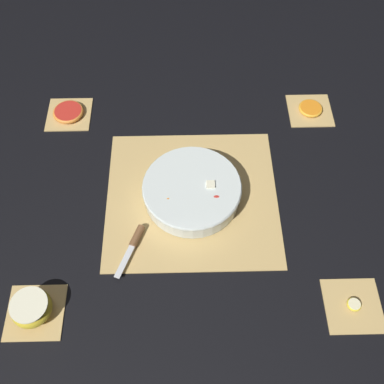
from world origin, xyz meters
TOP-DOWN VIEW (x-y plane):
  - ground_plane at (0.00, 0.00)m, footprint 6.00×6.00m
  - bamboo_mat_center at (0.00, 0.00)m, footprint 0.43×0.41m
  - coaster_mat_near_left at (-0.35, -0.29)m, footprint 0.12×0.12m
  - coaster_mat_near_right at (0.35, -0.29)m, footprint 0.12×0.12m
  - coaster_mat_far_left at (-0.35, 0.29)m, footprint 0.12×0.12m
  - coaster_mat_far_right at (0.35, 0.29)m, footprint 0.12×0.12m
  - fruit_salad_bowl at (0.00, 0.00)m, footprint 0.25×0.25m
  - paring_knife at (0.14, 0.12)m, footprint 0.07×0.14m
  - apple_half at (0.35, 0.29)m, footprint 0.09×0.09m
  - orange_slice_whole at (-0.35, -0.29)m, footprint 0.07×0.07m
  - banana_coin_single at (-0.35, 0.29)m, footprint 0.03×0.03m
  - grapefruit_slice at (0.35, -0.29)m, footprint 0.09×0.09m

SIDE VIEW (x-z plane):
  - ground_plane at x=0.00m, z-range 0.00..0.00m
  - coaster_mat_near_left at x=-0.35m, z-range 0.00..0.01m
  - coaster_mat_near_right at x=0.35m, z-range 0.00..0.01m
  - coaster_mat_far_left at x=-0.35m, z-range 0.00..0.01m
  - coaster_mat_far_right at x=0.35m, z-range 0.00..0.01m
  - bamboo_mat_center at x=0.00m, z-range 0.00..0.01m
  - banana_coin_single at x=-0.35m, z-range 0.01..0.02m
  - orange_slice_whole at x=-0.35m, z-range 0.01..0.02m
  - grapefruit_slice at x=0.35m, z-range 0.01..0.02m
  - paring_knife at x=0.14m, z-range 0.01..0.02m
  - apple_half at x=0.35m, z-range 0.01..0.06m
  - fruit_salad_bowl at x=0.00m, z-range 0.01..0.06m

